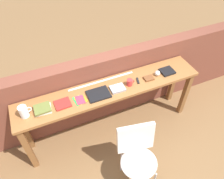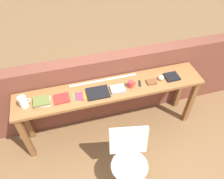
{
  "view_description": "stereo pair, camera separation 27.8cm",
  "coord_description": "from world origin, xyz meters",
  "px_view_note": "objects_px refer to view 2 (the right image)",
  "views": [
    {
      "loc": [
        -0.78,
        -1.55,
        2.88
      ],
      "look_at": [
        0.0,
        0.25,
        0.9
      ],
      "focal_mm": 35.0,
      "sensor_mm": 36.0,
      "label": 1
    },
    {
      "loc": [
        -0.52,
        -1.64,
        2.88
      ],
      "look_at": [
        0.0,
        0.25,
        0.9
      ],
      "focal_mm": 35.0,
      "sensor_mm": 36.0,
      "label": 2
    }
  ],
  "objects_px": {
    "book_stack_leftmost": "(42,101)",
    "book_repair_rightmost": "(172,77)",
    "book_open_centre": "(98,93)",
    "mug": "(131,84)",
    "chair_white_moulded": "(129,157)",
    "sports_ball_small": "(161,78)",
    "leather_journal_brown": "(151,82)",
    "multitool_folded": "(140,83)",
    "pitcher_white": "(23,102)",
    "magazine_cycling": "(62,98)",
    "pamphlet_pile_colourful": "(79,97)"
  },
  "relations": [
    {
      "from": "book_stack_leftmost",
      "to": "sports_ball_small",
      "type": "distance_m",
      "value": 1.56
    },
    {
      "from": "multitool_folded",
      "to": "sports_ball_small",
      "type": "relative_size",
      "value": 1.49
    },
    {
      "from": "pamphlet_pile_colourful",
      "to": "book_repair_rightmost",
      "type": "height_order",
      "value": "book_repair_rightmost"
    },
    {
      "from": "book_repair_rightmost",
      "to": "multitool_folded",
      "type": "bearing_deg",
      "value": 179.28
    },
    {
      "from": "chair_white_moulded",
      "to": "mug",
      "type": "bearing_deg",
      "value": 71.43
    },
    {
      "from": "chair_white_moulded",
      "to": "book_stack_leftmost",
      "type": "bearing_deg",
      "value": 137.88
    },
    {
      "from": "book_stack_leftmost",
      "to": "pamphlet_pile_colourful",
      "type": "bearing_deg",
      "value": -2.27
    },
    {
      "from": "pitcher_white",
      "to": "leather_journal_brown",
      "type": "height_order",
      "value": "pitcher_white"
    },
    {
      "from": "chair_white_moulded",
      "to": "book_stack_leftmost",
      "type": "height_order",
      "value": "book_stack_leftmost"
    },
    {
      "from": "pitcher_white",
      "to": "book_stack_leftmost",
      "type": "height_order",
      "value": "pitcher_white"
    },
    {
      "from": "multitool_folded",
      "to": "leather_journal_brown",
      "type": "height_order",
      "value": "leather_journal_brown"
    },
    {
      "from": "pitcher_white",
      "to": "magazine_cycling",
      "type": "xyz_separation_m",
      "value": [
        0.44,
        -0.0,
        -0.07
      ]
    },
    {
      "from": "book_open_centre",
      "to": "book_repair_rightmost",
      "type": "distance_m",
      "value": 1.04
    },
    {
      "from": "magazine_cycling",
      "to": "multitool_folded",
      "type": "bearing_deg",
      "value": -2.14
    },
    {
      "from": "book_open_centre",
      "to": "sports_ball_small",
      "type": "bearing_deg",
      "value": 2.4
    },
    {
      "from": "book_stack_leftmost",
      "to": "book_repair_rightmost",
      "type": "xyz_separation_m",
      "value": [
        1.73,
        0.0,
        -0.01
      ]
    },
    {
      "from": "pamphlet_pile_colourful",
      "to": "sports_ball_small",
      "type": "distance_m",
      "value": 1.12
    },
    {
      "from": "pamphlet_pile_colourful",
      "to": "sports_ball_small",
      "type": "bearing_deg",
      "value": 0.97
    },
    {
      "from": "book_stack_leftmost",
      "to": "mug",
      "type": "height_order",
      "value": "mug"
    },
    {
      "from": "multitool_folded",
      "to": "sports_ball_small",
      "type": "distance_m",
      "value": 0.3
    },
    {
      "from": "chair_white_moulded",
      "to": "mug",
      "type": "xyz_separation_m",
      "value": [
        0.26,
        0.77,
        0.4
      ]
    },
    {
      "from": "leather_journal_brown",
      "to": "book_stack_leftmost",
      "type": "bearing_deg",
      "value": -178.59
    },
    {
      "from": "pitcher_white",
      "to": "multitool_folded",
      "type": "xyz_separation_m",
      "value": [
        1.47,
        -0.0,
        -0.07
      ]
    },
    {
      "from": "chair_white_moulded",
      "to": "leather_journal_brown",
      "type": "height_order",
      "value": "leather_journal_brown"
    },
    {
      "from": "multitool_folded",
      "to": "leather_journal_brown",
      "type": "bearing_deg",
      "value": -6.91
    },
    {
      "from": "book_open_centre",
      "to": "book_repair_rightmost",
      "type": "xyz_separation_m",
      "value": [
        1.04,
        0.03,
        0.0
      ]
    },
    {
      "from": "leather_journal_brown",
      "to": "book_repair_rightmost",
      "type": "distance_m",
      "value": 0.31
    },
    {
      "from": "magazine_cycling",
      "to": "sports_ball_small",
      "type": "distance_m",
      "value": 1.33
    },
    {
      "from": "leather_journal_brown",
      "to": "book_repair_rightmost",
      "type": "height_order",
      "value": "book_repair_rightmost"
    },
    {
      "from": "pitcher_white",
      "to": "magazine_cycling",
      "type": "relative_size",
      "value": 0.96
    },
    {
      "from": "book_open_centre",
      "to": "mug",
      "type": "height_order",
      "value": "mug"
    },
    {
      "from": "chair_white_moulded",
      "to": "leather_journal_brown",
      "type": "distance_m",
      "value": 1.01
    },
    {
      "from": "multitool_folded",
      "to": "book_repair_rightmost",
      "type": "xyz_separation_m",
      "value": [
        0.46,
        0.0,
        0.01
      ]
    },
    {
      "from": "pitcher_white",
      "to": "book_stack_leftmost",
      "type": "xyz_separation_m",
      "value": [
        0.2,
        -0.0,
        -0.05
      ]
    },
    {
      "from": "magazine_cycling",
      "to": "pamphlet_pile_colourful",
      "type": "distance_m",
      "value": 0.21
    },
    {
      "from": "pamphlet_pile_colourful",
      "to": "sports_ball_small",
      "type": "xyz_separation_m",
      "value": [
        1.12,
        0.02,
        0.03
      ]
    },
    {
      "from": "book_open_centre",
      "to": "sports_ball_small",
      "type": "xyz_separation_m",
      "value": [
        0.88,
        0.02,
        0.03
      ]
    },
    {
      "from": "sports_ball_small",
      "to": "pamphlet_pile_colourful",
      "type": "bearing_deg",
      "value": -179.03
    },
    {
      "from": "pitcher_white",
      "to": "book_open_centre",
      "type": "distance_m",
      "value": 0.89
    },
    {
      "from": "chair_white_moulded",
      "to": "mug",
      "type": "distance_m",
      "value": 0.9
    },
    {
      "from": "pamphlet_pile_colourful",
      "to": "mug",
      "type": "height_order",
      "value": "mug"
    },
    {
      "from": "book_stack_leftmost",
      "to": "book_repair_rightmost",
      "type": "bearing_deg",
      "value": 0.14
    },
    {
      "from": "pitcher_white",
      "to": "book_open_centre",
      "type": "bearing_deg",
      "value": -1.66
    },
    {
      "from": "book_stack_leftmost",
      "to": "book_repair_rightmost",
      "type": "distance_m",
      "value": 1.73
    },
    {
      "from": "mug",
      "to": "sports_ball_small",
      "type": "height_order",
      "value": "mug"
    },
    {
      "from": "book_repair_rightmost",
      "to": "sports_ball_small",
      "type": "bearing_deg",
      "value": -179.88
    },
    {
      "from": "book_stack_leftmost",
      "to": "book_open_centre",
      "type": "bearing_deg",
      "value": -1.91
    },
    {
      "from": "book_stack_leftmost",
      "to": "magazine_cycling",
      "type": "distance_m",
      "value": 0.24
    },
    {
      "from": "book_open_centre",
      "to": "mug",
      "type": "distance_m",
      "value": 0.44
    },
    {
      "from": "leather_journal_brown",
      "to": "multitool_folded",
      "type": "bearing_deg",
      "value": 175.18
    }
  ]
}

